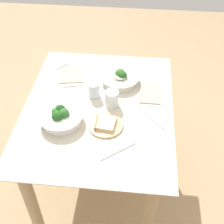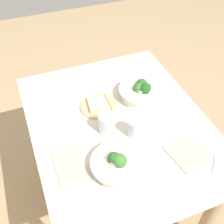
# 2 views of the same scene
# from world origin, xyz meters

# --- Properties ---
(ground_plane) EXTENTS (6.00, 6.00, 0.00)m
(ground_plane) POSITION_xyz_m (0.00, 0.00, 0.00)
(ground_plane) COLOR tan
(dining_table) EXTENTS (1.11, 0.88, 0.77)m
(dining_table) POSITION_xyz_m (0.00, 0.00, 0.62)
(dining_table) COLOR beige
(dining_table) RESTS_ON ground_plane
(broccoli_bowl_far) EXTENTS (0.24, 0.24, 0.09)m
(broccoli_bowl_far) POSITION_xyz_m (-0.25, 0.11, 0.80)
(broccoli_bowl_far) COLOR silver
(broccoli_bowl_far) RESTS_ON dining_table
(broccoli_bowl_near) EXTENTS (0.25, 0.25, 0.10)m
(broccoli_bowl_near) POSITION_xyz_m (0.14, -0.19, 0.81)
(broccoli_bowl_near) COLOR white
(broccoli_bowl_near) RESTS_ON dining_table
(bread_side_plate) EXTENTS (0.19, 0.19, 0.03)m
(bread_side_plate) POSITION_xyz_m (0.15, 0.06, 0.78)
(bread_side_plate) COLOR #D6B27A
(bread_side_plate) RESTS_ON dining_table
(water_glass_center) EXTENTS (0.07, 0.07, 0.09)m
(water_glass_center) POSITION_xyz_m (-0.10, -0.04, 0.81)
(water_glass_center) COLOR silver
(water_glass_center) RESTS_ON dining_table
(water_glass_side) EXTENTS (0.08, 0.08, 0.10)m
(water_glass_side) POSITION_xyz_m (-0.02, 0.08, 0.82)
(water_glass_side) COLOR silver
(water_glass_side) RESTS_ON dining_table
(fork_by_far_bowl) EXTENTS (0.08, 0.08, 0.00)m
(fork_by_far_bowl) POSITION_xyz_m (-0.38, -0.30, 0.77)
(fork_by_far_bowl) COLOR #B7B7BC
(fork_by_far_bowl) RESTS_ON dining_table
(fork_by_near_bowl) EXTENTS (0.04, 0.10, 0.00)m
(fork_by_near_bowl) POSITION_xyz_m (-0.17, -0.21, 0.77)
(fork_by_near_bowl) COLOR #B7B7BC
(fork_by_near_bowl) RESTS_ON dining_table
(table_knife_left) EXTENTS (0.16, 0.15, 0.00)m
(table_knife_left) POSITION_xyz_m (0.07, 0.31, 0.77)
(table_knife_left) COLOR #B7B7BC
(table_knife_left) RESTS_ON dining_table
(table_knife_right) EXTENTS (0.14, 0.17, 0.00)m
(table_knife_right) POSITION_xyz_m (0.33, 0.14, 0.77)
(table_knife_right) COLOR #B7B7BC
(table_knife_right) RESTS_ON dining_table
(napkin_folded_upper) EXTENTS (0.21, 0.13, 0.01)m
(napkin_folded_upper) POSITION_xyz_m (-0.16, 0.30, 0.77)
(napkin_folded_upper) COLOR #B1A997
(napkin_folded_upper) RESTS_ON dining_table
(napkin_folded_lower) EXTENTS (0.20, 0.19, 0.01)m
(napkin_folded_lower) POSITION_xyz_m (-0.29, -0.22, 0.77)
(napkin_folded_lower) COLOR #B1A997
(napkin_folded_lower) RESTS_ON dining_table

